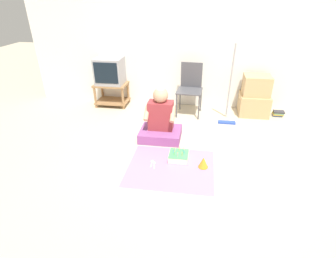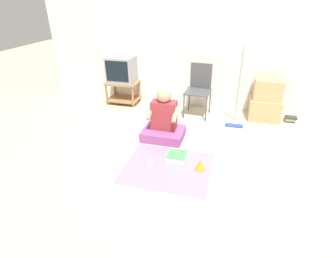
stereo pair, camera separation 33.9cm
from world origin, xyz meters
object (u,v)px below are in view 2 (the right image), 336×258
at_px(tv, 121,69).
at_px(party_hat_blue, 200,164).
at_px(person_seated, 164,121).
at_px(birthday_cake, 177,157).
at_px(dust_mop, 237,103).
at_px(folding_chair, 199,86).
at_px(cardboard_box_stack, 266,101).
at_px(book_pile, 290,119).

xyz_separation_m(tv, party_hat_blue, (1.76, -1.80, -0.58)).
bearing_deg(tv, person_seated, -45.23).
bearing_deg(birthday_cake, dust_mop, 61.39).
bearing_deg(person_seated, tv, 134.77).
height_order(folding_chair, person_seated, folding_chair).
distance_m(cardboard_box_stack, birthday_cake, 2.00).
relative_size(tv, party_hat_blue, 3.46).
bearing_deg(person_seated, cardboard_box_stack, 36.24).
distance_m(dust_mop, birthday_cake, 1.45).
bearing_deg(person_seated, birthday_cake, -58.99).
bearing_deg(tv, cardboard_box_stack, -1.15).
bearing_deg(dust_mop, birthday_cake, -118.61).
distance_m(dust_mop, person_seated, 1.23).
bearing_deg(cardboard_box_stack, book_pile, -5.32).
relative_size(folding_chair, party_hat_blue, 6.22).
xyz_separation_m(cardboard_box_stack, person_seated, (-1.47, -1.08, -0.06)).
bearing_deg(book_pile, cardboard_box_stack, 174.68).
height_order(tv, book_pile, tv).
relative_size(tv, folding_chair, 0.56).
xyz_separation_m(book_pile, birthday_cake, (-1.57, -1.58, -0.00)).
distance_m(folding_chair, cardboard_box_stack, 1.13).
xyz_separation_m(folding_chair, dust_mop, (0.65, -0.29, -0.12)).
distance_m(tv, party_hat_blue, 2.59).
distance_m(folding_chair, person_seated, 1.08).
bearing_deg(dust_mop, cardboard_box_stack, 38.92).
bearing_deg(dust_mop, party_hat_blue, -104.70).
distance_m(cardboard_box_stack, book_pile, 0.51).
distance_m(tv, cardboard_box_stack, 2.62).
bearing_deg(dust_mop, person_seated, -145.08).
bearing_deg(party_hat_blue, cardboard_box_stack, 64.61).
height_order(tv, folding_chair, tv).
bearing_deg(folding_chair, birthday_cake, -91.14).
height_order(folding_chair, cardboard_box_stack, folding_chair).
height_order(birthday_cake, party_hat_blue, birthday_cake).
relative_size(cardboard_box_stack, person_seated, 0.83).
distance_m(folding_chair, dust_mop, 0.72).
distance_m(tv, dust_mop, 2.18).
height_order(tv, cardboard_box_stack, tv).
relative_size(book_pile, birthday_cake, 0.76).
bearing_deg(dust_mop, tv, 168.50).
height_order(tv, party_hat_blue, tv).
height_order(folding_chair, dust_mop, dust_mop).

